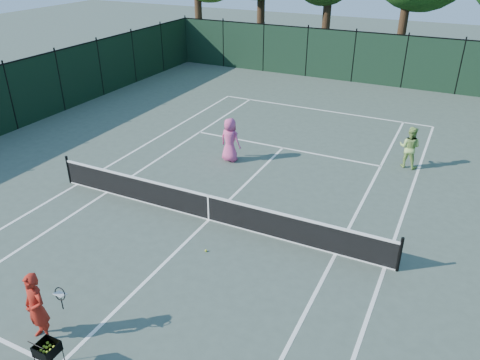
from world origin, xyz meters
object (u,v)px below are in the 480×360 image
at_px(player_green, 410,147).
at_px(loose_ball_midcourt, 206,251).
at_px(ball_hopper, 47,349).
at_px(coach, 36,308).
at_px(player_pink, 230,140).

height_order(player_green, loose_ball_midcourt, player_green).
xyz_separation_m(player_green, ball_hopper, (-4.99, -13.35, -0.15)).
relative_size(coach, player_pink, 0.97).
xyz_separation_m(player_pink, loose_ball_midcourt, (2.20, -5.80, -0.85)).
bearing_deg(coach, player_pink, 102.12).
xyz_separation_m(player_pink, ball_hopper, (1.47, -10.83, -0.22)).
bearing_deg(coach, ball_hopper, -25.03).
distance_m(coach, player_green, 14.03).
bearing_deg(ball_hopper, player_green, 67.08).
distance_m(coach, loose_ball_midcourt, 4.77).
bearing_deg(loose_ball_midcourt, player_pink, 110.78).
bearing_deg(player_green, loose_ball_midcourt, 69.29).
bearing_deg(player_pink, ball_hopper, 104.56).
xyz_separation_m(coach, player_pink, (-0.54, 10.20, 0.03)).
distance_m(coach, player_pink, 10.21).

